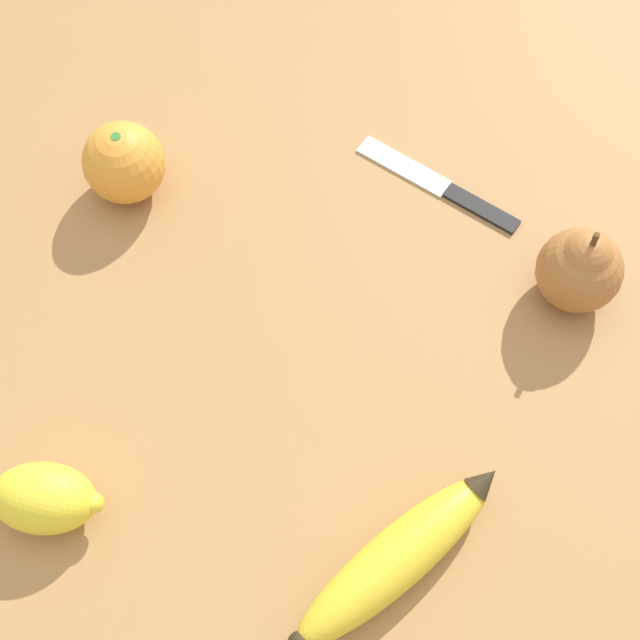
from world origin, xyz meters
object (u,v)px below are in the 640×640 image
orange (124,163)px  lemon (45,498)px  banana (398,558)px  pear (580,268)px  paring_knife (443,187)px

orange → lemon: 0.31m
banana → lemon: size_ratio=1.93×
banana → lemon: 0.27m
orange → pear: bearing=167.8°
orange → pear: size_ratio=0.82×
banana → orange: 0.42m
orange → lemon: size_ratio=0.86×
banana → paring_knife: 0.36m
pear → paring_knife: pear is taller
banana → pear: (-0.15, -0.25, 0.02)m
pear → lemon: pear is taller
orange → paring_knife: orange is taller
banana → orange: size_ratio=2.25×
lemon → paring_knife: lemon is taller
pear → paring_knife: (0.11, -0.10, -0.04)m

